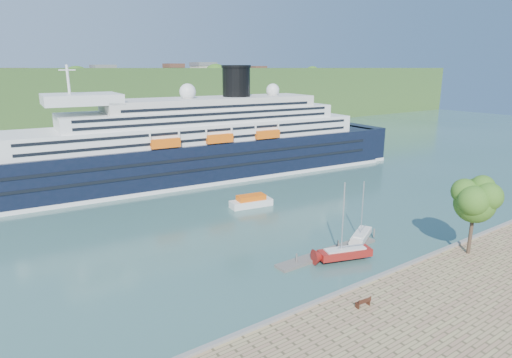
# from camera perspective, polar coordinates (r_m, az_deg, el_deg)

# --- Properties ---
(ground) EXTENTS (400.00, 400.00, 0.00)m
(ground) POSITION_cam_1_polar(r_m,az_deg,el_deg) (53.10, 16.59, -13.02)
(ground) COLOR #30554D
(ground) RESTS_ON ground
(far_hillside) EXTENTS (400.00, 50.00, 24.00)m
(far_hillside) POSITION_cam_1_polar(r_m,az_deg,el_deg) (177.86, -22.97, 9.58)
(far_hillside) COLOR #2A4F1F
(far_hillside) RESTS_ON ground
(quay_coping) EXTENTS (220.00, 0.50, 0.30)m
(quay_coping) POSITION_cam_1_polar(r_m,az_deg,el_deg) (52.48, 16.85, -11.97)
(quay_coping) COLOR slate
(quay_coping) RESTS_ON promenade
(cruise_ship) EXTENTS (111.24, 26.11, 24.75)m
(cruise_ship) POSITION_cam_1_polar(r_m,az_deg,el_deg) (94.14, -8.93, 7.29)
(cruise_ship) COLOR black
(cruise_ship) RESTS_ON ground
(park_bench) EXTENTS (1.78, 0.87, 1.10)m
(park_bench) POSITION_cam_1_polar(r_m,az_deg,el_deg) (45.49, 14.05, -15.56)
(park_bench) COLOR #462014
(park_bench) RESTS_ON promenade
(promenade_tree) EXTENTS (6.65, 6.65, 11.01)m
(promenade_tree) POSITION_cam_1_polar(r_m,az_deg,el_deg) (60.20, 27.00, -4.01)
(promenade_tree) COLOR #285D18
(promenade_tree) RESTS_ON promenade
(floating_pontoon) EXTENTS (16.64, 2.13, 0.37)m
(floating_pontoon) POSITION_cam_1_polar(r_m,az_deg,el_deg) (58.66, 9.58, -9.64)
(floating_pontoon) COLOR slate
(floating_pontoon) RESTS_ON ground
(sailboat_red) EXTENTS (8.02, 4.44, 9.99)m
(sailboat_red) POSITION_cam_1_polar(r_m,az_deg,el_deg) (55.36, 11.97, -5.89)
(sailboat_red) COLOR maroon
(sailboat_red) RESTS_ON ground
(sailboat_white_far) EXTENTS (6.72, 4.77, 8.58)m
(sailboat_white_far) POSITION_cam_1_polar(r_m,az_deg,el_deg) (62.23, 14.05, -4.39)
(sailboat_white_far) COLOR silver
(sailboat_white_far) RESTS_ON ground
(tender_launch) EXTENTS (8.00, 3.83, 2.12)m
(tender_launch) POSITION_cam_1_polar(r_m,az_deg,el_deg) (76.46, -0.66, -2.91)
(tender_launch) COLOR #EE5D0E
(tender_launch) RESTS_ON ground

